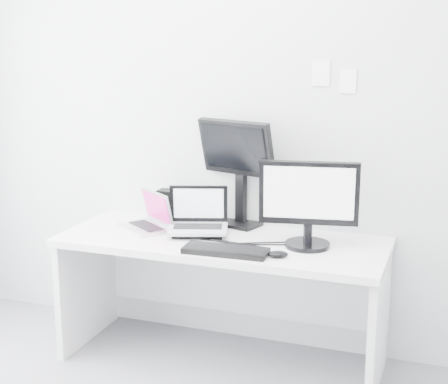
{
  "coord_description": "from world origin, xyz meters",
  "views": [
    {
      "loc": [
        1.21,
        -2.07,
        1.81
      ],
      "look_at": [
        0.02,
        1.23,
        1.0
      ],
      "focal_mm": 53.83,
      "sensor_mm": 36.0,
      "label": 1
    }
  ],
  "objects": [
    {
      "name": "dell_laptop",
      "position": [
        -0.15,
        1.27,
        0.87
      ],
      "size": [
        0.39,
        0.35,
        0.27
      ],
      "primitive_type": "cube",
      "rotation": [
        0.0,
        0.0,
        0.32
      ],
      "color": "#B8BABF",
      "rests_on": "desk"
    },
    {
      "name": "keyboard",
      "position": [
        0.11,
        1.01,
        0.74
      ],
      "size": [
        0.44,
        0.17,
        0.03
      ],
      "primitive_type": "cube",
      "rotation": [
        0.0,
        0.0,
        0.04
      ],
      "color": "black",
      "rests_on": "desk"
    },
    {
      "name": "wall_note_0",
      "position": [
        0.45,
        1.59,
        1.62
      ],
      "size": [
        0.1,
        0.0,
        0.14
      ],
      "primitive_type": "cube",
      "color": "white",
      "rests_on": "back_wall"
    },
    {
      "name": "desk",
      "position": [
        0.0,
        1.25,
        0.36
      ],
      "size": [
        1.8,
        0.7,
        0.73
      ],
      "primitive_type": "cube",
      "color": "white",
      "rests_on": "ground"
    },
    {
      "name": "rear_monitor",
      "position": [
        -0.0,
        1.53,
        1.05
      ],
      "size": [
        0.5,
        0.3,
        0.64
      ],
      "primitive_type": "cube",
      "rotation": [
        0.0,
        0.0,
        -0.29
      ],
      "color": "black",
      "rests_on": "desk"
    },
    {
      "name": "mouse",
      "position": [
        0.38,
        1.04,
        0.75
      ],
      "size": [
        0.12,
        0.1,
        0.03
      ],
      "primitive_type": "ellipsoid",
      "rotation": [
        0.0,
        0.0,
        0.33
      ],
      "color": "black",
      "rests_on": "desk"
    },
    {
      "name": "samsung_monitor",
      "position": [
        0.48,
        1.27,
        0.97
      ],
      "size": [
        0.55,
        0.33,
        0.48
      ],
      "primitive_type": "cube",
      "rotation": [
        0.0,
        0.0,
        0.18
      ],
      "color": "black",
      "rests_on": "desk"
    },
    {
      "name": "wall_note_1",
      "position": [
        0.6,
        1.59,
        1.58
      ],
      "size": [
        0.09,
        0.0,
        0.13
      ],
      "primitive_type": "cube",
      "color": "white",
      "rests_on": "back_wall"
    },
    {
      "name": "macbook",
      "position": [
        -0.48,
        1.27,
        0.84
      ],
      "size": [
        0.38,
        0.36,
        0.23
      ],
      "primitive_type": "cube",
      "rotation": [
        0.0,
        0.0,
        -0.62
      ],
      "color": "silver",
      "rests_on": "desk"
    },
    {
      "name": "speaker",
      "position": [
        -0.44,
        1.49,
        0.82
      ],
      "size": [
        0.12,
        0.12,
        0.19
      ],
      "primitive_type": "cube",
      "rotation": [
        0.0,
        0.0,
        -0.37
      ],
      "color": "black",
      "rests_on": "desk"
    },
    {
      "name": "back_wall",
      "position": [
        0.0,
        1.6,
        1.35
      ],
      "size": [
        3.6,
        0.0,
        3.6
      ],
      "primitive_type": "plane",
      "rotation": [
        1.57,
        0.0,
        0.0
      ],
      "color": "silver",
      "rests_on": "ground"
    }
  ]
}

